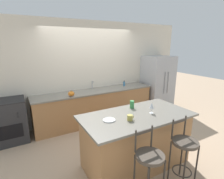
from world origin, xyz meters
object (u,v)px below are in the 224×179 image
Objects in this scene: refrigerator at (157,83)px; coffee_mug at (130,118)px; oven_range at (7,121)px; dinner_plate at (109,120)px; bar_stool_near at (149,164)px; soap_bottle at (124,84)px; wine_glass at (152,106)px; tumbler_cup at (132,104)px; pumpkin_decoration at (71,94)px; bar_stool_far at (184,149)px.

coffee_mug is (-2.49, -2.03, 0.13)m from refrigerator.
dinner_plate is at bearing -52.98° from oven_range.
bar_stool_near is 3.11m from soap_bottle.
refrigerator is 1.20m from soap_bottle.
coffee_mug is at bearing -173.04° from wine_glass.
tumbler_cup reaches higher than dinner_plate.
bar_stool_near is at bearing -134.66° from refrigerator.
wine_glass is 1.30× the size of pumpkin_decoration.
bar_stool_far is 2.69m from pumpkin_decoration.
dinner_plate is 1.06× the size of wine_glass.
bar_stool_near is (-2.59, -2.62, -0.27)m from refrigerator.
refrigerator reaches higher than dinner_plate.
refrigerator is 4.26m from oven_range.
wine_glass is 0.40m from tumbler_cup.
coffee_mug is 2.53m from soap_bottle.
refrigerator is 1.65× the size of bar_stool_near.
coffee_mug reaches higher than dinner_plate.
bar_stool_far is at bearing -46.28° from coffee_mug.
oven_range is 4.97× the size of wine_glass.
oven_range is 3.55m from bar_stool_far.
soap_bottle is (0.82, 2.10, -0.13)m from wine_glass.
refrigerator is at bearing 53.76° from bar_stool_far.
dinner_plate is at bearing -156.84° from tumbler_cup.
tumbler_cup is (-0.23, 1.02, 0.43)m from bar_stool_far.
oven_range is 3.15m from bar_stool_near.
dinner_plate is at bearing 173.01° from wine_glass.
bar_stool_far is 5.48× the size of wine_glass.
refrigerator is 8.55× the size of dinner_plate.
wine_glass is at bearing -65.16° from pumpkin_decoration.
bar_stool_near is at bearing -58.40° from oven_range.
coffee_mug is at bearing -140.80° from refrigerator.
dinner_plate is at bearing -87.39° from pumpkin_decoration.
oven_range is at bearing 179.19° from refrigerator.
wine_glass is (2.24, -2.03, 0.61)m from oven_range.
oven_range is at bearing 127.02° from dinner_plate.
wine_glass is at bearing -6.99° from dinner_plate.
oven_range is at bearing 141.36° from tumbler_cup.
wine_glass is at bearing 6.96° from coffee_mug.
refrigerator is 2.86m from pumpkin_decoration.
wine_glass is (0.59, 0.65, 0.49)m from bar_stool_near.
oven_range is 0.91× the size of bar_stool_near.
refrigerator reaches higher than pumpkin_decoration.
wine_glass is at bearing 97.02° from bar_stool_far.
pumpkin_decoration is (1.38, -0.19, 0.47)m from oven_range.
soap_bottle is at bearing 60.95° from tumbler_cup.
pumpkin_decoration is at bearing 115.49° from tumbler_cup.
refrigerator is 3.36m from dinner_plate.
coffee_mug reaches higher than oven_range.
soap_bottle reaches higher than oven_range.
bar_stool_near is 5.19× the size of dinner_plate.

